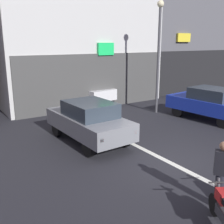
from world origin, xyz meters
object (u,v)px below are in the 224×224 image
at_px(car_grey_crossing_near, 89,120).
at_px(person_by_motorcycles, 221,174).
at_px(street_lamp, 159,46).
at_px(car_blue_parked_kerbside, 209,103).
at_px(car_white_down_street, 85,89).

distance_m(car_grey_crossing_near, person_by_motorcycles, 5.63).
bearing_deg(street_lamp, car_grey_crossing_near, -159.62).
distance_m(street_lamp, person_by_motorcycles, 9.47).
height_order(car_blue_parked_kerbside, street_lamp, street_lamp).
distance_m(car_white_down_street, person_by_motorcycles, 12.31).
distance_m(car_grey_crossing_near, car_white_down_street, 7.16).
relative_size(car_grey_crossing_near, car_blue_parked_kerbside, 0.98).
relative_size(car_grey_crossing_near, street_lamp, 0.70).
bearing_deg(car_white_down_street, car_grey_crossing_near, -116.77).
height_order(car_white_down_street, street_lamp, street_lamp).
relative_size(car_grey_crossing_near, car_white_down_street, 0.97).
xyz_separation_m(car_blue_parked_kerbside, person_by_motorcycles, (-6.15, -5.06, -0.03)).
bearing_deg(person_by_motorcycles, car_grey_crossing_near, 94.84).
relative_size(car_white_down_street, person_by_motorcycles, 2.57).
relative_size(car_blue_parked_kerbside, car_white_down_street, 0.99).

